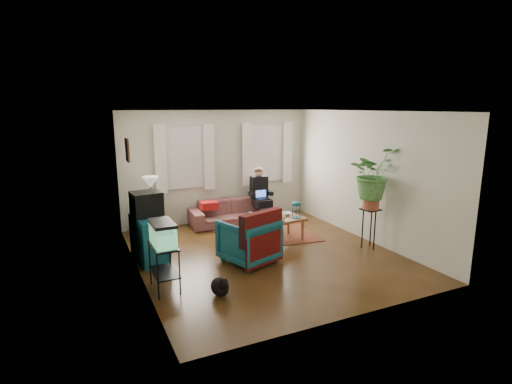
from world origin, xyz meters
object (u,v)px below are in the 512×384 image
plant_stand (369,228)px  coffee_table (275,230)px  dresser (149,239)px  armchair (249,238)px  sofa (232,208)px  side_table (152,219)px  aquarium_stand (164,268)px

plant_stand → coffee_table: bearing=143.5°
dresser → armchair: (1.57, -0.79, 0.03)m
sofa → side_table: (-1.82, 0.05, -0.05)m
dresser → coffee_table: dresser is taller
dresser → armchair: bearing=-33.7°
sofa → side_table: sofa is taller
aquarium_stand → coffee_table: size_ratio=0.60×
side_table → dresser: (-0.34, -1.50, 0.07)m
sofa → aquarium_stand: size_ratio=2.79×
side_table → sofa: bearing=-1.5°
sofa → dresser: dresser is taller
dresser → coffee_table: bearing=-8.1°
coffee_table → plant_stand: (1.47, -1.09, 0.15)m
dresser → aquarium_stand: dresser is taller
dresser → side_table: bearing=70.4°
side_table → aquarium_stand: 2.80m
dresser → coffee_table: size_ratio=0.76×
side_table → aquarium_stand: size_ratio=0.94×
side_table → coffee_table: 2.65m
side_table → coffee_table: side_table is taller
side_table → armchair: size_ratio=0.76×
sofa → side_table: size_ratio=2.95×
dresser → coffee_table: 2.49m
side_table → plant_stand: size_ratio=0.85×
sofa → plant_stand: plant_stand is taller
side_table → armchair: (1.23, -2.29, 0.10)m
side_table → plant_stand: bearing=-36.2°
plant_stand → aquarium_stand: bearing=-178.0°
side_table → dresser: dresser is taller
side_table → coffee_table: bearing=-35.9°
coffee_table → plant_stand: 1.83m
sofa → aquarium_stand: bearing=-125.1°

